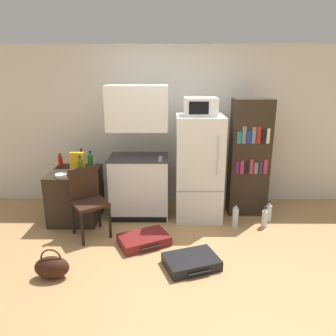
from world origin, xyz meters
The scene contains 21 objects.
ground_plane centered at (0.00, 0.00, 0.00)m, with size 24.00×24.00×0.00m, color tan.
wall_back centered at (0.20, 2.00, 1.23)m, with size 6.40×0.10×2.46m.
side_table centered at (-1.39, 1.22, 0.36)m, with size 0.66×0.76×0.72m.
kitchen_hutch centered at (-0.48, 1.33, 0.87)m, with size 0.85×0.55×1.89m.
refrigerator centered at (0.38, 1.29, 0.75)m, with size 0.65×0.65×1.49m.
microwave centered at (0.38, 1.29, 1.61)m, with size 0.44×0.36×0.24m.
bookshelf centered at (1.13, 1.44, 0.85)m, with size 0.56×0.33×1.71m.
bottle_wine_dark centered at (-1.31, 1.38, 0.84)m, with size 0.06×0.06×0.29m.
bottle_green_tall centered at (-1.16, 1.31, 0.83)m, with size 0.08×0.08×0.27m.
bottle_milk_white centered at (-1.16, 1.40, 0.79)m, with size 0.07×0.07×0.18m.
bottle_ketchup_red centered at (-1.64, 1.43, 0.80)m, with size 0.07×0.07×0.20m.
bottle_olive_oil centered at (-1.22, 0.97, 0.84)m, with size 0.08×0.08×0.29m.
bowl centered at (-1.48, 0.95, 0.74)m, with size 0.15×0.15×0.04m.
cereal_box centered at (-1.29, 1.10, 0.87)m, with size 0.19×0.07×0.30m.
chair centered at (-1.10, 0.75, 0.53)m, with size 0.55×0.55×0.89m.
suitcase_large_flat centered at (0.21, -0.02, 0.06)m, with size 0.67×0.57×0.12m.
suitcase_small_flat centered at (-0.35, 0.46, 0.06)m, with size 0.70×0.61×0.12m.
handbag centered at (-1.26, -0.23, 0.12)m, with size 0.36×0.20×0.33m.
water_bottle_front centered at (0.87, 0.95, 0.14)m, with size 0.08×0.08×0.34m.
water_bottle_middle centered at (1.38, 1.12, 0.13)m, with size 0.08×0.08×0.31m.
water_bottle_back centered at (1.28, 0.94, 0.13)m, with size 0.08×0.08×0.30m.
Camera 1 is at (-0.03, -3.18, 2.09)m, focal length 35.00 mm.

